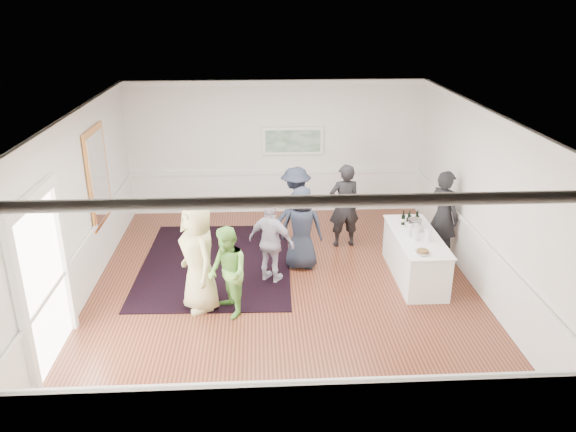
{
  "coord_description": "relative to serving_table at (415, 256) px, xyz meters",
  "views": [
    {
      "loc": [
        -0.41,
        -9.02,
        4.98
      ],
      "look_at": [
        0.08,
        0.2,
        1.35
      ],
      "focal_mm": 35.0,
      "sensor_mm": 36.0,
      "label": 1
    }
  ],
  "objects": [
    {
      "name": "guest_lilac",
      "position": [
        -2.69,
        -0.0,
        0.35
      ],
      "size": [
        0.99,
        0.79,
        1.57
      ],
      "primitive_type": "imported",
      "rotation": [
        0.0,
        0.0,
        2.62
      ],
      "color": "silver",
      "rests_on": "floor"
    },
    {
      "name": "wall_right",
      "position": [
        1.02,
        -0.34,
        1.17
      ],
      "size": [
        0.02,
        8.0,
        3.2
      ],
      "primitive_type": "cube",
      "color": "white",
      "rests_on": "floor"
    },
    {
      "name": "guest_dark_b",
      "position": [
        -1.12,
        1.53,
        0.46
      ],
      "size": [
        0.71,
        0.51,
        1.79
      ],
      "primitive_type": "imported",
      "rotation": [
        0.0,
        0.0,
        3.28
      ],
      "color": "black",
      "rests_on": "floor"
    },
    {
      "name": "serving_table",
      "position": [
        0.0,
        0.0,
        0.0
      ],
      "size": [
        0.81,
        2.12,
        0.86
      ],
      "color": "white",
      "rests_on": "floor"
    },
    {
      "name": "nut_bowl",
      "position": [
        -0.12,
        -0.8,
        0.46
      ],
      "size": [
        0.25,
        0.25,
        0.08
      ],
      "color": "white",
      "rests_on": "serving_table"
    },
    {
      "name": "wall_left",
      "position": [
        -5.98,
        -0.34,
        1.17
      ],
      "size": [
        0.02,
        8.0,
        3.2
      ],
      "primitive_type": "cube",
      "color": "white",
      "rests_on": "floor"
    },
    {
      "name": "landscape_painting",
      "position": [
        -2.08,
        3.6,
        1.35
      ],
      "size": [
        1.44,
        0.06,
        0.66
      ],
      "color": "white",
      "rests_on": "wall_back"
    },
    {
      "name": "wall_back",
      "position": [
        -2.48,
        3.66,
        1.17
      ],
      "size": [
        7.0,
        0.02,
        3.2
      ],
      "primitive_type": "cube",
      "color": "white",
      "rests_on": "floor"
    },
    {
      "name": "wine_bottles",
      "position": [
        -0.0,
        0.47,
        0.58
      ],
      "size": [
        0.34,
        0.22,
        0.31
      ],
      "color": "black",
      "rests_on": "serving_table"
    },
    {
      "name": "bartender",
      "position": [
        0.72,
        0.75,
        0.5
      ],
      "size": [
        0.75,
        0.81,
        1.86
      ],
      "primitive_type": "imported",
      "rotation": [
        0.0,
        0.0,
        2.16
      ],
      "color": "black",
      "rests_on": "floor"
    },
    {
      "name": "area_rug",
      "position": [
        -3.78,
        0.78,
        -0.42
      ],
      "size": [
        3.01,
        3.9,
        0.02
      ],
      "primitive_type": "cube",
      "rotation": [
        0.0,
        0.0,
        -0.03
      ],
      "color": "black",
      "rests_on": "floor"
    },
    {
      "name": "doorway",
      "position": [
        -5.92,
        -2.24,
        0.99
      ],
      "size": [
        0.1,
        1.78,
        2.56
      ],
      "color": "white",
      "rests_on": "wall_left"
    },
    {
      "name": "guest_green",
      "position": [
        -3.43,
        -1.15,
        0.34
      ],
      "size": [
        0.84,
        0.93,
        1.55
      ],
      "primitive_type": "imported",
      "rotation": [
        0.0,
        0.0,
        -1.15
      ],
      "color": "#72BF4C",
      "rests_on": "floor"
    },
    {
      "name": "ceiling",
      "position": [
        -2.48,
        -0.34,
        2.77
      ],
      "size": [
        7.0,
        8.0,
        0.02
      ],
      "primitive_type": "cube",
      "color": "white",
      "rests_on": "wall_back"
    },
    {
      "name": "guest_navy",
      "position": [
        -2.09,
        0.55,
        0.39
      ],
      "size": [
        0.87,
        0.64,
        1.64
      ],
      "primitive_type": "imported",
      "rotation": [
        0.0,
        0.0,
        2.99
      ],
      "color": "#212838",
      "rests_on": "floor"
    },
    {
      "name": "guest_dark_a",
      "position": [
        -2.13,
        1.69,
        0.42
      ],
      "size": [
        1.22,
        1.22,
        1.69
      ],
      "primitive_type": "imported",
      "rotation": [
        0.0,
        0.0,
        3.93
      ],
      "color": "#212838",
      "rests_on": "floor"
    },
    {
      "name": "mirror",
      "position": [
        -5.93,
        0.96,
        1.37
      ],
      "size": [
        0.05,
        1.25,
        1.85
      ],
      "color": "#EA9745",
      "rests_on": "wall_left"
    },
    {
      "name": "guest_tan",
      "position": [
        -3.92,
        -0.9,
        0.54
      ],
      "size": [
        0.97,
        1.12,
        1.93
      ],
      "primitive_type": "imported",
      "rotation": [
        0.0,
        0.0,
        -1.11
      ],
      "color": "tan",
      "rests_on": "floor"
    },
    {
      "name": "wainscoting",
      "position": [
        -2.48,
        -0.34,
        0.07
      ],
      "size": [
        7.0,
        8.0,
        1.0
      ],
      "primitive_type": null,
      "color": "white",
      "rests_on": "floor"
    },
    {
      "name": "juice_pitchers",
      "position": [
        -0.05,
        -0.17,
        0.55
      ],
      "size": [
        0.4,
        0.35,
        0.24
      ],
      "color": "#88C345",
      "rests_on": "serving_table"
    },
    {
      "name": "floor",
      "position": [
        -2.48,
        -0.34,
        -0.43
      ],
      "size": [
        8.0,
        8.0,
        0.0
      ],
      "primitive_type": "plane",
      "color": "brown",
      "rests_on": "ground"
    },
    {
      "name": "ice_bucket",
      "position": [
        -0.0,
        0.19,
        0.54
      ],
      "size": [
        0.26,
        0.26,
        0.24
      ],
      "primitive_type": "cylinder",
      "color": "silver",
      "rests_on": "serving_table"
    },
    {
      "name": "wall_front",
      "position": [
        -2.48,
        -4.34,
        1.17
      ],
      "size": [
        7.0,
        0.02,
        3.2
      ],
      "primitive_type": "cube",
      "color": "white",
      "rests_on": "floor"
    }
  ]
}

